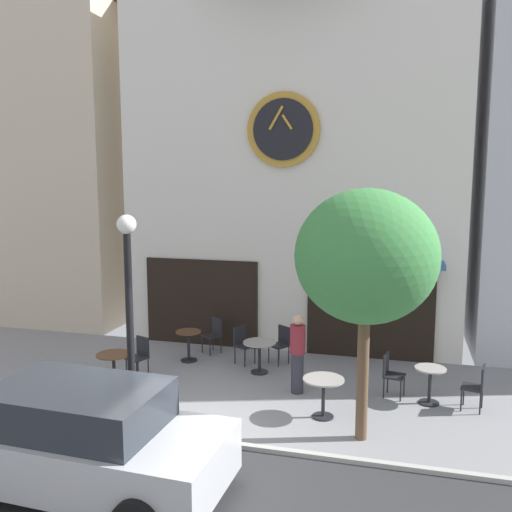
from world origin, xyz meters
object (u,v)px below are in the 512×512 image
Objects in this scene: cafe_table_center_left at (323,389)px; cafe_table_rightmost at (430,380)px; street_tree at (366,257)px; parked_car_silver at (79,439)px; cafe_table_near_door at (114,364)px; street_lamp at (130,315)px; cafe_chair_facing_wall at (281,342)px; cafe_table_center_right at (189,341)px; pedestrian_maroon at (298,353)px; cafe_chair_mid_row at (477,384)px; cafe_chair_outer at (214,332)px; cafe_chair_near_lamp at (242,342)px; cafe_table_near_curb at (259,350)px; cafe_chair_under_awning at (140,354)px; cafe_chair_near_tree at (390,371)px.

cafe_table_center_left is 2.28m from cafe_table_rightmost.
cafe_table_center_left is at bearing -148.91° from cafe_table_rightmost.
street_tree reaches higher than parked_car_silver.
street_tree reaches higher than cafe_table_near_door.
street_lamp reaches higher than cafe_chair_facing_wall.
cafe_table_center_left is at bearing -32.81° from cafe_table_center_right.
pedestrian_maroon is at bearing 11.61° from cafe_table_near_door.
cafe_chair_mid_row is (6.36, 1.81, -1.40)m from street_lamp.
cafe_chair_outer is 1.00× the size of cafe_chair_near_lamp.
cafe_chair_mid_row is at bearing -11.53° from cafe_table_near_curb.
street_lamp is 3.87m from cafe_table_center_left.
cafe_chair_facing_wall is at bearing 74.90° from parked_car_silver.
cafe_chair_under_awning is 0.54× the size of pedestrian_maroon.
cafe_chair_outer is (-4.00, 3.81, -2.63)m from street_tree.
street_tree is 4.86m from cafe_chair_facing_wall.
street_lamp reaches higher than cafe_table_near_door.
cafe_table_near_curb is 0.17× the size of parked_car_silver.
cafe_chair_facing_wall is (3.09, 2.51, -0.02)m from cafe_table_near_door.
cafe_chair_near_lamp is 1.00× the size of cafe_chair_facing_wall.
cafe_chair_facing_wall is (-2.60, 1.43, 0.00)m from cafe_chair_near_tree.
cafe_chair_facing_wall is (-4.23, 1.72, 0.00)m from cafe_chair_mid_row.
street_tree is at bearing -34.55° from cafe_table_center_right.
street_lamp is at bearing 101.00° from parked_car_silver.
cafe_chair_facing_wall reaches higher than cafe_table_rightmost.
cafe_chair_outer is at bearing 62.80° from cafe_chair_under_awning.
cafe_table_center_right is 1.43m from cafe_chair_under_awning.
cafe_table_near_door is 3.24m from cafe_table_near_curb.
cafe_chair_mid_row is at bearing 6.17° from cafe_table_near_door.
cafe_chair_near_tree is at bearing 23.93° from street_lamp.
cafe_chair_near_tree is 1.00× the size of cafe_chair_near_lamp.
cafe_chair_outer is at bearing 91.75° from parked_car_silver.
cafe_chair_outer is (-5.20, 1.95, 0.04)m from cafe_table_rightmost.
cafe_table_rightmost is at bearing 8.00° from cafe_table_near_door.
cafe_chair_near_lamp is at bearing 137.65° from pedestrian_maroon.
cafe_chair_outer reaches higher than cafe_table_near_curb.
cafe_table_center_right is 1.33m from cafe_chair_near_lamp.
cafe_chair_facing_wall is (-1.41, 2.78, -0.03)m from cafe_table_center_left.
pedestrian_maroon is at bearing -67.41° from cafe_chair_facing_wall.
cafe_table_center_left is 1.05× the size of cafe_table_rightmost.
cafe_table_rightmost is at bearing -25.53° from cafe_chair_facing_wall.
cafe_chair_outer is 3.31m from pedestrian_maroon.
pedestrian_maroon reaches higher than cafe_chair_mid_row.
cafe_chair_near_lamp is (1.31, 0.19, 0.03)m from cafe_table_center_right.
parked_car_silver is (-3.05, -3.29, 0.20)m from cafe_table_center_left.
cafe_table_near_door is 7.35m from cafe_chair_mid_row.
cafe_chair_near_lamp is (-0.56, 0.54, -0.01)m from cafe_table_near_curb.
street_lamp is at bearing -46.88° from cafe_table_near_door.
street_tree is (4.29, 0.07, 1.23)m from street_lamp.
street_lamp is 5.06× the size of cafe_table_center_right.
street_tree reaches higher than cafe_chair_near_tree.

